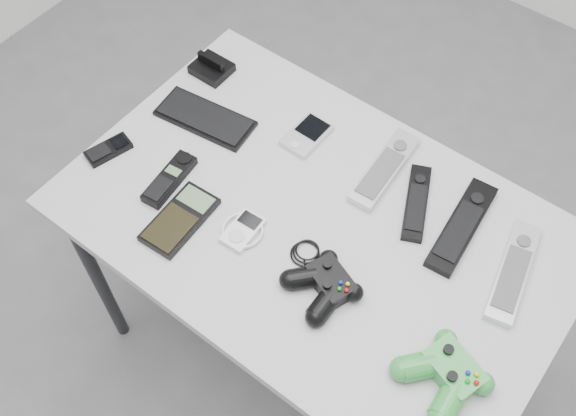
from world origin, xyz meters
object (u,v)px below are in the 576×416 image
Objects in this scene: pda_keyboard at (205,118)px; cordless_handset at (169,179)px; remote_black_b at (462,226)px; mobile_phone at (108,149)px; desk at (316,235)px; remote_silver_a at (385,169)px; pda at (307,135)px; mp3_player at (243,230)px; calculator at (180,219)px; remote_black_a at (417,202)px; remote_silver_b at (513,271)px; controller_black at (325,284)px; controller_green at (447,373)px.

cordless_handset reaches higher than pda_keyboard.
mobile_phone is at bearing -162.82° from remote_black_b.
remote_silver_a is at bearing 77.19° from desk.
pda is 0.39m from remote_black_b.
pda is at bearing 95.76° from mp3_player.
cordless_handset is (0.06, -0.18, 0.00)m from pda_keyboard.
cordless_handset reaches higher than mobile_phone.
mp3_player is (-0.15, -0.30, -0.00)m from remote_silver_a.
mp3_player is at bearing -79.93° from pda.
remote_black_b is (0.61, 0.10, 0.00)m from pda_keyboard.
calculator is at bearing 7.04° from mobile_phone.
remote_black_b reaches higher than remote_black_a.
cordless_handset is 1.59× the size of mp3_player.
remote_black_b is 1.03× the size of remote_silver_b.
pda is at bearing 74.14° from calculator.
mobile_phone is at bearing -158.09° from controller_black.
cordless_handset is at bearing -160.07° from desk.
remote_black_b is 0.31m from controller_black.
pda is 0.66× the size of calculator.
controller_green reaches higher than controller_black.
remote_black_a is at bearing 44.61° from mp3_player.
remote_silver_a reaches higher than pda.
remote_black_a is 0.68m from mobile_phone.
remote_silver_a is at bearing 158.18° from remote_silver_b.
desk is 7.12× the size of cordless_handset.
pda is 0.59× the size of remote_black_a.
cordless_handset is at bearing 23.56° from mobile_phone.
pda_keyboard is at bearing 165.49° from remote_black_a.
remote_silver_a is 0.61m from mobile_phone.
remote_black_a reaches higher than calculator.
desk is 0.22m from remote_black_a.
pda_keyboard is 1.55× the size of cordless_handset.
calculator is 1.84× the size of mp3_player.
cordless_handset is (0.16, 0.02, 0.00)m from mobile_phone.
remote_black_b is (0.20, -0.03, -0.00)m from remote_silver_a.
remote_black_a is 2.05× the size of mp3_player.
pda_keyboard is at bearing -166.78° from remote_silver_a.
cordless_handset reaches higher than remote_black_a.
mobile_phone is 0.37m from mp3_player.
cordless_handset is 0.10m from calculator.
remote_silver_b is 1.61× the size of cordless_handset.
remote_silver_a is 1.42× the size of controller_green.
controller_black is (0.10, -0.12, 0.08)m from desk.
controller_black is (0.06, -0.31, 0.01)m from remote_silver_a.
remote_silver_b is (0.52, -0.03, 0.00)m from pda.
remote_black_a is at bearing 47.80° from desk.
remote_black_a is at bearing 147.50° from controller_green.
controller_green reaches higher than cordless_handset.
desk is 5.51× the size of remote_black_a.
remote_black_a reaches higher than desk.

